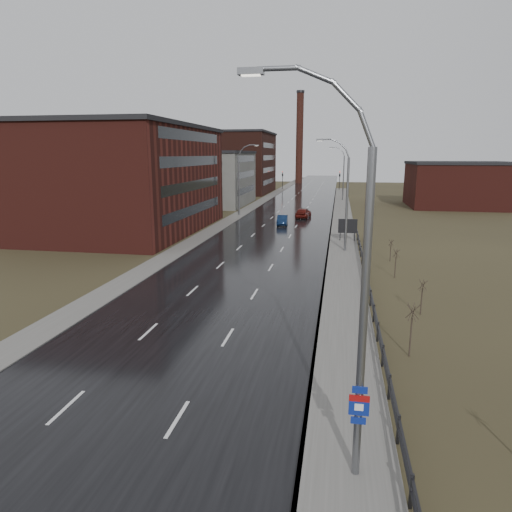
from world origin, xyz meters
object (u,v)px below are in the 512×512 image
at_px(car_near, 282,220).
at_px(car_far, 303,213).
at_px(streetlight_main, 353,290).
at_px(billboard, 348,227).

height_order(car_near, car_far, car_far).
height_order(streetlight_main, car_far, streetlight_main).
relative_size(car_near, car_far, 0.86).
relative_size(billboard, car_far, 0.56).
bearing_deg(streetlight_main, car_near, 99.17).
height_order(billboard, car_near, billboard).
height_order(billboard, car_far, billboard).
distance_m(streetlight_main, car_near, 51.94).
xyz_separation_m(streetlight_main, car_far, (-5.88, 58.71, -5.25)).
height_order(streetlight_main, billboard, streetlight_main).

